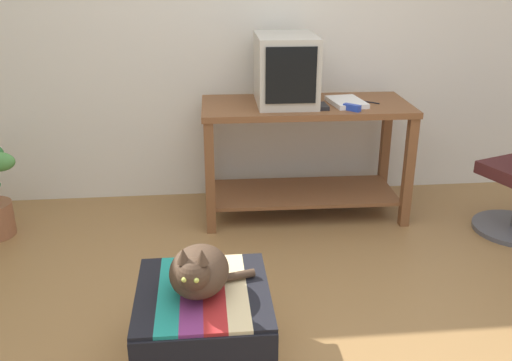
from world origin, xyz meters
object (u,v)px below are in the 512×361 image
object	(u,v)px
book	(347,102)
ottoman_with_blanket	(204,327)
desk	(305,140)
keyboard	(296,107)
stapler	(352,108)
cat	(199,271)
tv_monitor	(286,70)

from	to	relation	value
book	ottoman_with_blanket	xyz separation A→B (m)	(-0.96, -1.46, -0.61)
desk	keyboard	bearing A→B (deg)	-122.96
book	keyboard	bearing A→B (deg)	-173.62
ottoman_with_blanket	stapler	bearing A→B (deg)	53.63
keyboard	book	world-z (taller)	book
desk	ottoman_with_blanket	xyz separation A→B (m)	(-0.70, -1.51, -0.35)
keyboard	desk	bearing A→B (deg)	54.79
book	cat	bearing A→B (deg)	-130.47
cat	book	bearing A→B (deg)	67.32
tv_monitor	keyboard	xyz separation A→B (m)	(0.04, -0.17, -0.20)
ottoman_with_blanket	stapler	xyz separation A→B (m)	(0.95, 1.29, 0.62)
desk	stapler	distance (m)	0.43
desk	stapler	size ratio (longest dim) A/B	12.45
ottoman_with_blanket	cat	size ratio (longest dim) A/B	1.54
book	ottoman_with_blanket	world-z (taller)	book
desk	tv_monitor	size ratio (longest dim) A/B	2.57
book	cat	size ratio (longest dim) A/B	0.75
cat	keyboard	bearing A→B (deg)	76.51
keyboard	book	size ratio (longest dim) A/B	1.37
tv_monitor	desk	bearing A→B (deg)	-13.73
keyboard	book	distance (m)	0.36
tv_monitor	cat	size ratio (longest dim) A/B	1.37
ottoman_with_blanket	stapler	world-z (taller)	stapler
ottoman_with_blanket	desk	bearing A→B (deg)	65.01
book	cat	world-z (taller)	book
desk	cat	bearing A→B (deg)	-114.02
desk	cat	size ratio (longest dim) A/B	3.51
stapler	cat	bearing A→B (deg)	-171.92
desk	stapler	bearing A→B (deg)	-39.34
stapler	book	bearing A→B (deg)	42.12
desk	keyboard	distance (m)	0.31
keyboard	ottoman_with_blanket	world-z (taller)	keyboard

